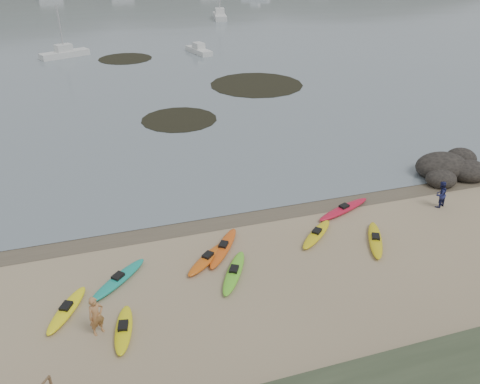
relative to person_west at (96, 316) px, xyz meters
name	(u,v)px	position (x,y,z in m)	size (l,w,h in m)	color
ground	(240,214)	(8.54, 7.50, -0.93)	(600.00, 600.00, 0.00)	tan
wet_sand	(241,216)	(8.54, 7.20, -0.92)	(60.00, 60.00, 0.00)	brown
kayaks	(239,258)	(7.10, 3.07, -0.76)	(19.13, 8.82, 0.34)	#DF5513
person_west	(96,316)	(0.00, 0.00, 0.00)	(0.67, 0.44, 1.85)	#BF814C
person_east	(440,194)	(20.54, 4.71, -0.07)	(0.83, 0.65, 1.71)	navy
rock_cluster	(450,171)	(24.25, 8.26, -0.67)	(5.39, 3.99, 1.88)	black
kelp_mats	(203,83)	(13.05, 36.65, -0.90)	(22.09, 34.01, 0.04)	black
moored_boats	(104,15)	(4.79, 92.80, -0.35)	(85.69, 69.88, 1.34)	silver
far_hills	(196,17)	(47.92, 201.47, -16.85)	(550.00, 135.00, 80.00)	#384235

